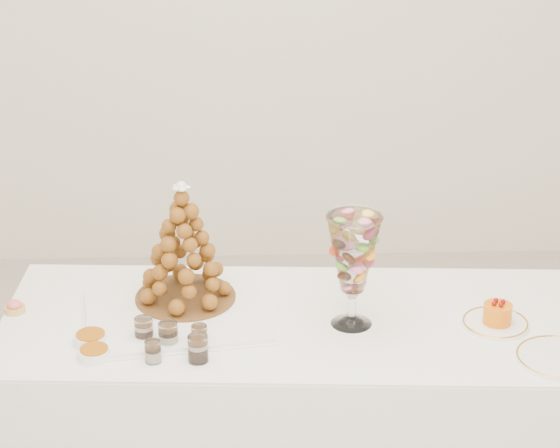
{
  "coord_description": "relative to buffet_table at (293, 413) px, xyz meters",
  "views": [
    {
      "loc": [
        -0.11,
        -2.69,
        2.29
      ],
      "look_at": [
        0.0,
        0.22,
        0.97
      ],
      "focal_mm": 70.0,
      "sensor_mm": 36.0,
      "label": 1
    }
  ],
  "objects": [
    {
      "name": "spare_plate",
      "position": [
        0.73,
        -0.26,
        0.34
      ],
      "size": [
        0.24,
        0.24,
        0.01
      ],
      "primitive_type": "cylinder",
      "color": "white",
      "rests_on": "buffet_table"
    },
    {
      "name": "verrine_c",
      "position": [
        -0.28,
        -0.14,
        0.37
      ],
      "size": [
        0.05,
        0.05,
        0.06
      ],
      "primitive_type": "cylinder",
      "rotation": [
        0.0,
        0.0,
        -0.06
      ],
      "color": "white",
      "rests_on": "buffet_table"
    },
    {
      "name": "croquembouche",
      "position": [
        -0.33,
        0.12,
        0.54
      ],
      "size": [
        0.31,
        0.31,
        0.39
      ],
      "rotation": [
        0.0,
        0.0,
        -0.06
      ],
      "color": "brown",
      "rests_on": "lace_tray"
    },
    {
      "name": "mousse_cake",
      "position": [
        0.6,
        -0.05,
        0.38
      ],
      "size": [
        0.09,
        0.09,
        0.07
      ],
      "color": "orange",
      "rests_on": "cake_plate"
    },
    {
      "name": "verrine_e",
      "position": [
        -0.28,
        -0.22,
        0.38
      ],
      "size": [
        0.06,
        0.06,
        0.08
      ],
      "primitive_type": "cylinder",
      "rotation": [
        0.0,
        0.0,
        -0.05
      ],
      "color": "white",
      "rests_on": "buffet_table"
    },
    {
      "name": "lace_tray",
      "position": [
        -0.35,
        0.01,
        0.35
      ],
      "size": [
        0.59,
        0.48,
        0.02
      ],
      "primitive_type": "cube",
      "rotation": [
        0.0,
        0.0,
        0.15
      ],
      "color": "white",
      "rests_on": "buffet_table"
    },
    {
      "name": "verrine_a",
      "position": [
        -0.44,
        -0.11,
        0.37
      ],
      "size": [
        0.06,
        0.06,
        0.07
      ],
      "primitive_type": "cylinder",
      "rotation": [
        0.0,
        0.0,
        -0.18
      ],
      "color": "white",
      "rests_on": "buffet_table"
    },
    {
      "name": "cake_plate",
      "position": [
        0.6,
        -0.05,
        0.34
      ],
      "size": [
        0.2,
        0.2,
        0.01
      ],
      "primitive_type": "cylinder",
      "color": "white",
      "rests_on": "buffet_table"
    },
    {
      "name": "verrine_d",
      "position": [
        -0.41,
        -0.22,
        0.37
      ],
      "size": [
        0.06,
        0.06,
        0.06
      ],
      "primitive_type": "cylinder",
      "rotation": [
        0.0,
        0.0,
        0.29
      ],
      "color": "white",
      "rests_on": "buffet_table"
    },
    {
      "name": "pink_tart",
      "position": [
        -0.85,
        0.08,
        0.35
      ],
      "size": [
        0.06,
        0.06,
        0.04
      ],
      "color": "tan",
      "rests_on": "buffet_table"
    },
    {
      "name": "buffet_table",
      "position": [
        0.0,
        0.0,
        0.0
      ],
      "size": [
        1.81,
        0.81,
        0.67
      ],
      "rotation": [
        0.0,
        0.0,
        -0.06
      ],
      "color": "white",
      "rests_on": "ground"
    },
    {
      "name": "ramekin_front",
      "position": [
        -0.57,
        -0.2,
        0.35
      ],
      "size": [
        0.09,
        0.09,
        0.03
      ],
      "primitive_type": "cylinder",
      "color": "white",
      "rests_on": "buffet_table"
    },
    {
      "name": "verrine_b",
      "position": [
        -0.37,
        -0.14,
        0.38
      ],
      "size": [
        0.07,
        0.07,
        0.08
      ],
      "primitive_type": "cylinder",
      "rotation": [
        0.0,
        0.0,
        -0.24
      ],
      "color": "white",
      "rests_on": "buffet_table"
    },
    {
      "name": "ramekin_back",
      "position": [
        -0.59,
        -0.12,
        0.35
      ],
      "size": [
        0.09,
        0.09,
        0.03
      ],
      "primitive_type": "cylinder",
      "color": "white",
      "rests_on": "buffet_table"
    },
    {
      "name": "macaron_vase",
      "position": [
        0.17,
        -0.03,
        0.56
      ],
      "size": [
        0.16,
        0.16,
        0.35
      ],
      "color": "white",
      "rests_on": "buffet_table"
    }
  ]
}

